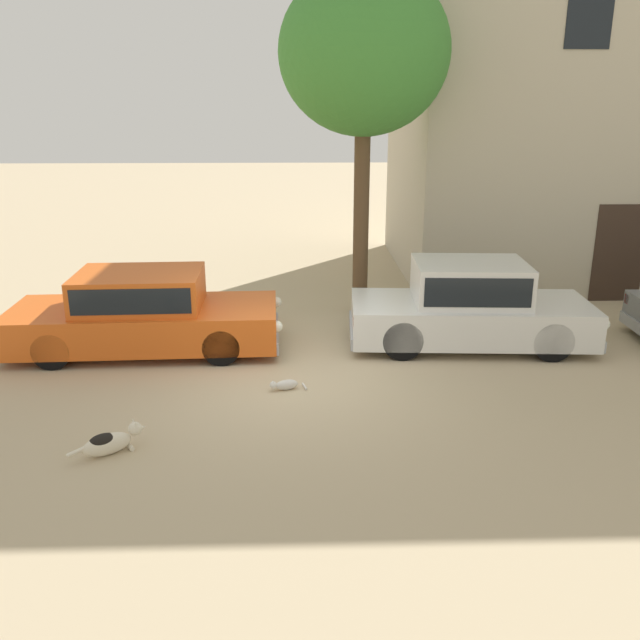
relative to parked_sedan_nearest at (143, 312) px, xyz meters
The scene contains 6 objects.
ground_plane 2.98m from the parked_sedan_nearest, 28.74° to the right, with size 80.00×80.00×0.00m, color tan.
parked_sedan_nearest is the anchor object (origin of this frame).
parked_sedan_second 5.69m from the parked_sedan_nearest, ahead, with size 4.38×1.96×1.51m.
stray_dog_spotted 3.75m from the parked_sedan_nearest, 84.46° to the right, with size 0.87×0.61×0.36m.
stray_cat 3.12m from the parked_sedan_nearest, 36.39° to the right, with size 0.57×0.28×0.17m.
acacia_tree_left 6.18m from the parked_sedan_nearest, 28.24° to the left, with size 3.18×2.87×6.53m.
Camera 1 is at (0.16, -9.79, 4.13)m, focal length 37.87 mm.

